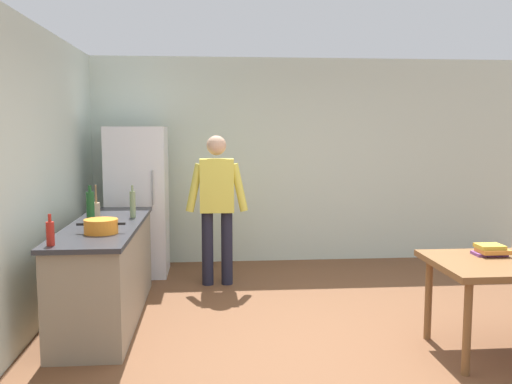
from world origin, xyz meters
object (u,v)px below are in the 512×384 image
(utensil_jar, at_px, (95,209))
(bottle_wine_green, at_px, (90,206))
(bottle_vinegar_tall, at_px, (133,204))
(cooking_pot, at_px, (101,226))
(bottle_sauce_red, at_px, (50,233))
(person, at_px, (217,200))
(book_stack, at_px, (491,250))
(refrigerator, at_px, (138,201))

(utensil_jar, bearing_deg, bottle_wine_green, -86.25)
(bottle_vinegar_tall, relative_size, bottle_wine_green, 0.94)
(cooking_pot, relative_size, bottle_sauce_red, 1.67)
(person, height_order, bottle_vinegar_tall, person)
(bottle_wine_green, bearing_deg, book_stack, -17.68)
(cooking_pot, bearing_deg, book_stack, -8.01)
(person, bearing_deg, book_stack, -42.00)
(bottle_wine_green, distance_m, book_stack, 3.57)
(refrigerator, relative_size, cooking_pot, 4.50)
(refrigerator, distance_m, person, 1.10)
(utensil_jar, bearing_deg, book_stack, -21.56)
(bottle_sauce_red, bearing_deg, bottle_wine_green, 86.75)
(utensil_jar, xyz_separation_m, book_stack, (3.41, -1.35, -0.18))
(cooking_pot, xyz_separation_m, book_stack, (3.18, -0.45, -0.17))
(cooking_pot, bearing_deg, bottle_sauce_red, -120.90)
(utensil_jar, bearing_deg, refrigerator, 76.77)
(person, bearing_deg, cooking_pot, -123.04)
(bottle_wine_green, bearing_deg, cooking_pot, -71.02)
(bottle_vinegar_tall, xyz_separation_m, bottle_wine_green, (-0.37, -0.19, 0.01))
(refrigerator, bearing_deg, utensil_jar, -103.23)
(refrigerator, distance_m, utensil_jar, 1.21)
(bottle_vinegar_tall, distance_m, book_stack, 3.29)
(person, distance_m, bottle_sauce_red, 2.36)
(utensil_jar, relative_size, book_stack, 1.23)
(bottle_wine_green, bearing_deg, person, 36.27)
(refrigerator, xyz_separation_m, person, (0.95, -0.55, 0.08))
(utensil_jar, bearing_deg, bottle_vinegar_tall, -11.18)
(person, height_order, bottle_sauce_red, person)
(utensil_jar, distance_m, bottle_wine_green, 0.28)
(person, bearing_deg, utensil_jar, -153.16)
(refrigerator, xyz_separation_m, cooking_pot, (-0.04, -2.08, 0.06))
(bottle_vinegar_tall, relative_size, book_stack, 1.23)
(cooking_pot, bearing_deg, person, 56.96)
(bottle_wine_green, relative_size, book_stack, 1.31)
(person, distance_m, bottle_vinegar_tall, 1.09)
(bottle_sauce_red, relative_size, book_stack, 0.92)
(person, height_order, bottle_wine_green, person)
(bottle_wine_green, bearing_deg, utensil_jar, 93.75)
(refrigerator, relative_size, person, 1.06)
(utensil_jar, xyz_separation_m, bottle_vinegar_tall, (0.39, -0.08, 0.06))
(person, bearing_deg, refrigerator, 149.77)
(cooking_pot, xyz_separation_m, bottle_sauce_red, (-0.28, -0.47, 0.04))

